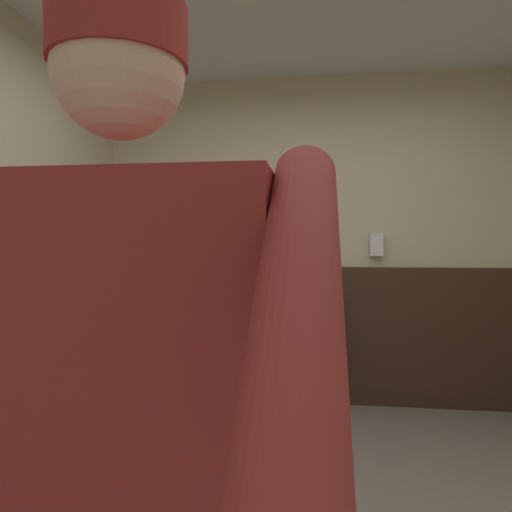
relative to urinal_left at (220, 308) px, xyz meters
name	(u,v)px	position (x,y,z in m)	size (l,w,h in m)	color
wall_back	(314,240)	(0.74, 0.22, 0.54)	(4.00, 0.12, 2.63)	beige
wainscot_band_back	(313,335)	(0.74, 0.14, -0.23)	(3.40, 0.03, 1.10)	#382319
urinal_left	(220,308)	(0.00, 0.00, 0.00)	(0.40, 0.34, 1.24)	white
urinal_middle	(315,310)	(0.75, 0.00, 0.00)	(0.40, 0.34, 1.24)	white
privacy_divider_panel	(265,288)	(0.37, -0.07, 0.17)	(0.04, 0.40, 0.90)	#4C4C51
person	(119,439)	(0.47, -2.92, 0.20)	(0.71, 0.60, 1.65)	#2D3342
soap_dispenser	(376,244)	(1.23, 0.12, 0.50)	(0.10, 0.07, 0.18)	silver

